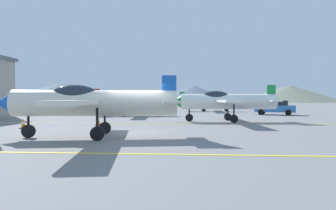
# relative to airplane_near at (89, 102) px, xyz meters

# --- Properties ---
(ground_plane) EXTENTS (400.00, 400.00, 0.00)m
(ground_plane) POSITION_rel_airplane_near_xyz_m (2.18, 0.65, -1.62)
(ground_plane) COLOR slate
(apron_line_near) EXTENTS (80.00, 0.16, 0.01)m
(apron_line_near) POSITION_rel_airplane_near_xyz_m (2.18, -3.89, -1.62)
(apron_line_near) COLOR yellow
(apron_line_near) RESTS_ON ground_plane
(apron_line_far) EXTENTS (80.00, 0.16, 0.01)m
(apron_line_far) POSITION_rel_airplane_near_xyz_m (2.18, 7.70, -1.62)
(apron_line_far) COLOR yellow
(apron_line_far) RESTS_ON ground_plane
(airplane_near) EXTENTS (8.41, 9.63, 2.88)m
(airplane_near) POSITION_rel_airplane_near_xyz_m (0.00, 0.00, 0.00)
(airplane_near) COLOR silver
(airplane_near) RESTS_ON ground_plane
(airplane_mid) EXTENTS (8.34, 9.61, 2.88)m
(airplane_mid) POSITION_rel_airplane_near_xyz_m (7.37, 9.83, 0.00)
(airplane_mid) COLOR white
(airplane_mid) RESTS_ON ground_plane
(airplane_far) EXTENTS (8.36, 9.62, 2.88)m
(airplane_far) POSITION_rel_airplane_near_xyz_m (-1.54, 17.30, 0.00)
(airplane_far) COLOR white
(airplane_far) RESTS_ON ground_plane
(airplane_back) EXTENTS (8.34, 9.61, 2.88)m
(airplane_back) POSITION_rel_airplane_near_xyz_m (7.42, 29.09, 0.00)
(airplane_back) COLOR white
(airplane_back) RESTS_ON ground_plane
(car_sedan) EXTENTS (4.66, 3.21, 1.62)m
(car_sedan) POSITION_rel_airplane_near_xyz_m (14.41, 20.05, -0.78)
(car_sedan) COLOR #3372BF
(car_sedan) RESTS_ON ground_plane
(traffic_cone_front) EXTENTS (0.36, 0.36, 0.59)m
(traffic_cone_front) POSITION_rel_airplane_near_xyz_m (-5.29, 3.56, -1.33)
(traffic_cone_front) COLOR black
(traffic_cone_front) RESTS_ON ground_plane
(traffic_cone_side) EXTENTS (0.36, 0.36, 0.59)m
(traffic_cone_side) POSITION_rel_airplane_near_xyz_m (-1.48, 5.97, -1.33)
(traffic_cone_side) COLOR black
(traffic_cone_side) RESTS_ON ground_plane
(hill_left) EXTENTS (69.34, 69.34, 10.45)m
(hill_left) POSITION_rel_airplane_near_xyz_m (-62.12, 135.10, 3.60)
(hill_left) COLOR slate
(hill_left) RESTS_ON ground_plane
(hill_centerleft) EXTENTS (52.73, 52.73, 10.01)m
(hill_centerleft) POSITION_rel_airplane_near_xyz_m (8.27, 157.63, 3.38)
(hill_centerleft) COLOR slate
(hill_centerleft) RESTS_ON ground_plane
(hill_centerright) EXTENTS (59.77, 59.77, 10.07)m
(hill_centerright) POSITION_rel_airplane_near_xyz_m (64.51, 159.73, 3.42)
(hill_centerright) COLOR slate
(hill_centerright) RESTS_ON ground_plane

